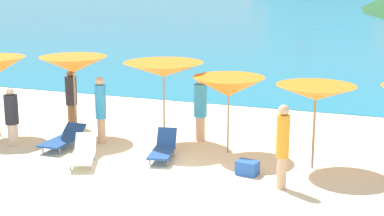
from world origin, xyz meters
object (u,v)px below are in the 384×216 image
(lounge_chair_1, at_px, (63,139))
(beachgoer_0, at_px, (12,116))
(umbrella_1, at_px, (74,65))
(lounge_chair_2, at_px, (83,153))
(beachgoer_3, at_px, (283,143))
(cooler_box, at_px, (247,168))
(umbrella_3, at_px, (229,87))
(umbrella_4, at_px, (316,93))
(beachgoer_4, at_px, (101,108))
(lounge_chair_0, at_px, (163,148))
(umbrella_2, at_px, (164,70))
(beachgoer_1, at_px, (200,107))
(beachgoer_2, at_px, (71,97))

(lounge_chair_1, xyz_separation_m, beachgoer_0, (-1.41, -0.31, 0.59))
(umbrella_1, bearing_deg, lounge_chair_2, -55.00)
(beachgoer_3, relative_size, cooler_box, 3.84)
(umbrella_3, relative_size, umbrella_4, 1.01)
(beachgoer_4, bearing_deg, lounge_chair_0, -154.13)
(umbrella_1, relative_size, umbrella_2, 1.02)
(beachgoer_4, bearing_deg, umbrella_1, 22.90)
(umbrella_2, height_order, beachgoer_3, umbrella_2)
(umbrella_1, bearing_deg, beachgoer_1, 12.54)
(umbrella_1, height_order, beachgoer_4, umbrella_1)
(lounge_chair_0, relative_size, lounge_chair_1, 0.94)
(lounge_chair_0, xyz_separation_m, beachgoer_0, (-4.37, -0.36, 0.57))
(umbrella_3, height_order, lounge_chair_2, umbrella_3)
(umbrella_1, height_order, beachgoer_1, umbrella_1)
(umbrella_2, bearing_deg, beachgoer_3, -31.72)
(lounge_chair_0, height_order, beachgoer_4, beachgoer_4)
(beachgoer_1, bearing_deg, lounge_chair_1, 172.14)
(lounge_chair_1, bearing_deg, beachgoer_1, 31.43)
(lounge_chair_1, bearing_deg, lounge_chair_2, -37.57)
(umbrella_2, height_order, beachgoer_4, umbrella_2)
(umbrella_3, relative_size, beachgoer_2, 1.17)
(lounge_chair_2, relative_size, beachgoer_4, 0.89)
(beachgoer_0, bearing_deg, umbrella_4, -179.53)
(umbrella_1, relative_size, beachgoer_3, 1.23)
(umbrella_4, height_order, beachgoer_1, umbrella_4)
(beachgoer_2, bearing_deg, beachgoer_4, -99.26)
(lounge_chair_1, height_order, lounge_chair_2, lounge_chair_2)
(umbrella_3, height_order, beachgoer_3, umbrella_3)
(umbrella_4, height_order, lounge_chair_2, umbrella_4)
(lounge_chair_2, bearing_deg, umbrella_2, 38.17)
(umbrella_4, xyz_separation_m, cooler_box, (-1.37, -1.03, -1.72))
(umbrella_1, relative_size, beachgoer_1, 1.26)
(beachgoer_3, relative_size, beachgoer_4, 1.01)
(umbrella_3, bearing_deg, beachgoer_1, 142.58)
(lounge_chair_2, relative_size, beachgoer_0, 1.04)
(umbrella_1, relative_size, umbrella_4, 1.14)
(lounge_chair_0, xyz_separation_m, beachgoer_4, (-2.17, 0.70, 0.75))
(beachgoer_1, bearing_deg, umbrella_1, 154.33)
(lounge_chair_0, relative_size, beachgoer_4, 0.77)
(lounge_chair_2, height_order, beachgoer_2, beachgoer_2)
(umbrella_2, height_order, beachgoer_0, umbrella_2)
(lounge_chair_1, height_order, beachgoer_0, beachgoer_0)
(beachgoer_2, bearing_deg, umbrella_1, -114.64)
(beachgoer_3, bearing_deg, umbrella_3, -119.53)
(lounge_chair_1, distance_m, cooler_box, 5.34)
(umbrella_2, distance_m, lounge_chair_1, 3.35)
(beachgoer_2, bearing_deg, cooler_box, -83.50)
(lounge_chair_0, relative_size, beachgoer_1, 0.78)
(lounge_chair_1, height_order, beachgoer_4, beachgoer_4)
(umbrella_1, relative_size, umbrella_3, 1.12)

